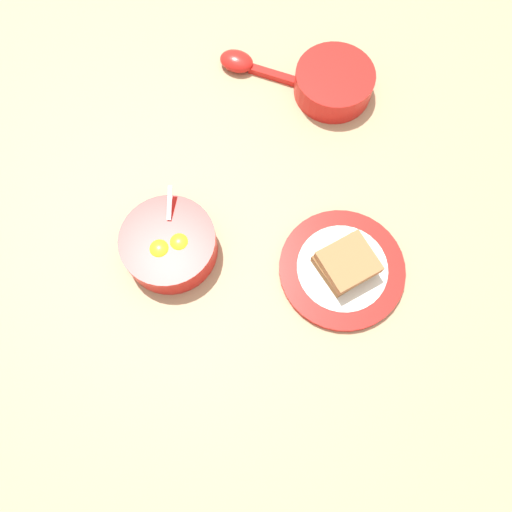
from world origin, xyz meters
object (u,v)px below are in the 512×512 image
at_px(egg_bowl, 169,245).
at_px(toast_sandwich, 347,263).
at_px(toast_plate, 342,269).
at_px(congee_bowl, 334,82).
at_px(soup_spoon, 243,64).

distance_m(egg_bowl, toast_sandwich, 0.29).
distance_m(toast_plate, toast_sandwich, 0.03).
height_order(toast_plate, congee_bowl, congee_bowl).
height_order(toast_sandwich, soup_spoon, toast_sandwich).
relative_size(toast_plate, soup_spoon, 1.36).
height_order(egg_bowl, toast_plate, egg_bowl).
bearing_deg(soup_spoon, toast_sandwich, 108.83).
xyz_separation_m(toast_plate, toast_sandwich, (-0.00, -0.00, 0.03)).
distance_m(egg_bowl, soup_spoon, 0.39).
xyz_separation_m(toast_plate, soup_spoon, (0.14, -0.42, 0.01)).
relative_size(toast_sandwich, congee_bowl, 0.75).
xyz_separation_m(egg_bowl, toast_plate, (-0.28, 0.05, -0.02)).
bearing_deg(toast_sandwich, soup_spoon, -71.17).
distance_m(egg_bowl, congee_bowl, 0.43).
relative_size(toast_plate, congee_bowl, 1.43).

